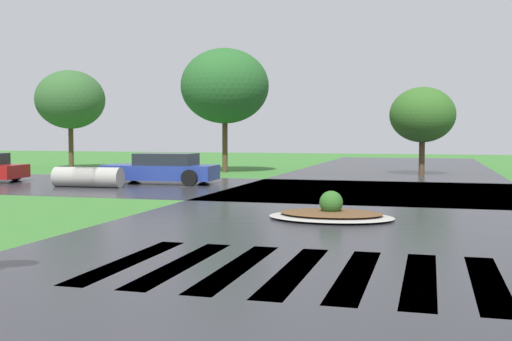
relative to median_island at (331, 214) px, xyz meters
The scene contains 7 objects.
asphalt_roadway 1.49m from the median_island, 76.68° to the right, with size 10.45×80.00×0.01m, color #2B2B30.
asphalt_cross_road 7.65m from the median_island, 87.44° to the left, with size 90.00×9.41×0.01m, color #2B2B30.
crosswalk_stripes 5.73m from the median_island, 86.59° to the right, with size 5.85×3.57×0.01m.
median_island is the anchor object (origin of this frame).
car_silver_hatch 11.93m from the median_island, 133.55° to the left, with size 4.62×2.18×1.24m.
drainage_pipe_stack 12.04m from the median_island, 148.15° to the left, with size 2.70×0.88×0.76m.
background_treeline 17.95m from the median_island, 84.27° to the left, with size 43.75×6.64×6.45m.
Camera 1 is at (1.92, -3.32, 2.04)m, focal length 44.11 mm.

